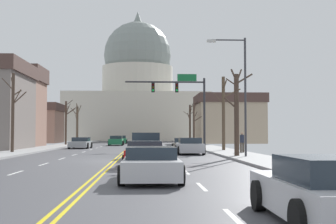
% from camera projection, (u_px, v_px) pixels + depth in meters
% --- Properties ---
extents(ground, '(20.00, 180.00, 0.20)m').
position_uv_depth(ground, '(115.00, 160.00, 27.45)').
color(ground, '#48484D').
extents(signal_gantry, '(7.91, 0.41, 7.31)m').
position_uv_depth(signal_gantry, '(183.00, 95.00, 45.39)').
color(signal_gantry, '#28282D').
rests_on(signal_gantry, ground).
extents(street_lamp_right, '(2.53, 0.24, 7.63)m').
position_uv_depth(street_lamp_right, '(240.00, 85.00, 29.56)').
color(street_lamp_right, '#333338').
rests_on(street_lamp_right, ground).
extents(capitol_building, '(30.19, 21.17, 28.79)m').
position_uv_depth(capitol_building, '(137.00, 94.00, 102.25)').
color(capitol_building, beige).
rests_on(capitol_building, ground).
extents(sedan_near_00, '(2.24, 4.50, 1.18)m').
position_uv_depth(sedan_near_00, '(184.00, 145.00, 41.78)').
color(sedan_near_00, '#6B6056').
rests_on(sedan_near_00, ground).
extents(sedan_near_01, '(2.07, 4.67, 1.26)m').
position_uv_depth(sedan_near_01, '(190.00, 146.00, 35.53)').
color(sedan_near_01, silver).
rests_on(sedan_near_01, ground).
extents(pickup_truck_near_02, '(2.25, 5.77, 1.65)m').
position_uv_depth(pickup_truck_near_02, '(146.00, 147.00, 29.58)').
color(pickup_truck_near_02, black).
rests_on(pickup_truck_near_02, ground).
extents(sedan_near_03, '(2.10, 4.28, 1.25)m').
position_uv_depth(sedan_near_03, '(145.00, 154.00, 22.25)').
color(sedan_near_03, '#B71414').
rests_on(sedan_near_03, ground).
extents(sedan_near_04, '(2.08, 4.52, 1.17)m').
position_uv_depth(sedan_near_04, '(151.00, 165.00, 15.57)').
color(sedan_near_04, silver).
rests_on(sedan_near_04, ground).
extents(sedan_near_05, '(2.11, 4.40, 1.22)m').
position_uv_depth(sedan_near_05, '(328.00, 191.00, 8.25)').
color(sedan_near_05, silver).
rests_on(sedan_near_05, ground).
extents(sedan_oncoming_00, '(2.18, 4.54, 1.17)m').
position_uv_depth(sedan_oncoming_00, '(81.00, 143.00, 48.90)').
color(sedan_oncoming_00, '#9EA3A8').
rests_on(sedan_oncoming_00, ground).
extents(sedan_oncoming_01, '(1.94, 4.55, 1.27)m').
position_uv_depth(sedan_oncoming_01, '(116.00, 141.00, 60.37)').
color(sedan_oncoming_01, '#1E7247').
rests_on(sedan_oncoming_01, ground).
extents(sedan_oncoming_02, '(2.14, 4.24, 1.23)m').
position_uv_depth(sedan_oncoming_02, '(120.00, 140.00, 70.07)').
color(sedan_oncoming_02, '#1E7247').
rests_on(sedan_oncoming_02, ground).
extents(flank_building_00, '(11.50, 8.94, 6.45)m').
position_uv_depth(flank_building_00, '(26.00, 123.00, 75.69)').
color(flank_building_00, '#8C6656').
rests_on(flank_building_00, ground).
extents(flank_building_03, '(10.50, 10.05, 7.74)m').
position_uv_depth(flank_building_03, '(229.00, 119.00, 74.00)').
color(flank_building_03, tan).
rests_on(flank_building_03, ground).
extents(bare_tree_00, '(1.13, 1.48, 5.08)m').
position_uv_depth(bare_tree_00, '(194.00, 123.00, 58.25)').
color(bare_tree_00, '#423328').
rests_on(bare_tree_00, ground).
extents(bare_tree_01, '(1.80, 2.19, 6.23)m').
position_uv_depth(bare_tree_01, '(13.00, 110.00, 36.43)').
color(bare_tree_01, '#423328').
rests_on(bare_tree_01, ground).
extents(bare_tree_02, '(2.39, 2.01, 6.53)m').
position_uv_depth(bare_tree_02, '(190.00, 122.00, 71.45)').
color(bare_tree_02, '#423328').
rests_on(bare_tree_02, ground).
extents(bare_tree_03, '(1.82, 2.71, 6.27)m').
position_uv_depth(bare_tree_03, '(77.00, 123.00, 72.42)').
color(bare_tree_03, brown).
rests_on(bare_tree_03, ground).
extents(bare_tree_04, '(1.97, 1.88, 5.89)m').
position_uv_depth(bare_tree_04, '(237.00, 111.00, 30.47)').
color(bare_tree_04, '#423328').
rests_on(bare_tree_04, ground).
extents(bare_tree_05, '(1.34, 1.93, 5.82)m').
position_uv_depth(bare_tree_05, '(66.00, 121.00, 59.52)').
color(bare_tree_05, '#423328').
rests_on(bare_tree_05, ground).
extents(bare_tree_06, '(2.43, 1.75, 6.46)m').
position_uv_depth(bare_tree_06, '(224.00, 111.00, 40.52)').
color(bare_tree_06, '#4C3D2D').
rests_on(bare_tree_06, ground).
extents(pedestrian_00, '(0.35, 0.34, 1.56)m').
position_uv_depth(pedestrian_00, '(242.00, 141.00, 35.19)').
color(pedestrian_00, '#4C4238').
rests_on(pedestrian_00, ground).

